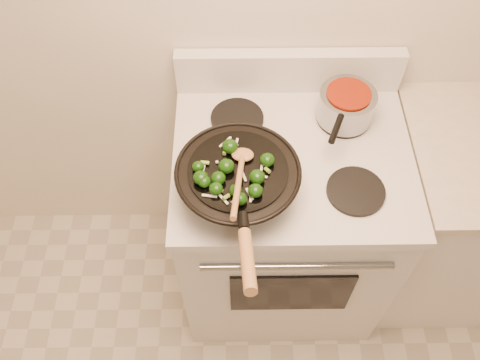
{
  "coord_description": "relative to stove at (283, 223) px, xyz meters",
  "views": [
    {
      "loc": [
        -0.34,
        0.17,
        2.22
      ],
      "look_at": [
        -0.33,
        1.0,
        1.02
      ],
      "focal_mm": 38.0,
      "sensor_mm": 36.0,
      "label": 1
    }
  ],
  "objects": [
    {
      "name": "wok",
      "position": [
        -0.18,
        -0.16,
        0.53
      ],
      "size": [
        0.37,
        0.61,
        0.25
      ],
      "color": "black",
      "rests_on": "stove"
    },
    {
      "name": "wooden_spoon",
      "position": [
        -0.17,
        -0.18,
        0.61
      ],
      "size": [
        0.07,
        0.3,
        0.1
      ],
      "color": "#9D6C3D",
      "rests_on": "wok"
    },
    {
      "name": "stove",
      "position": [
        0.0,
        0.0,
        0.0
      ],
      "size": [
        0.78,
        0.67,
        1.08
      ],
      "color": "silver",
      "rests_on": "ground"
    },
    {
      "name": "saucepan",
      "position": [
        0.18,
        0.15,
        0.52
      ],
      "size": [
        0.19,
        0.29,
        0.11
      ],
      "color": "gray",
      "rests_on": "stove"
    },
    {
      "name": "stirfry",
      "position": [
        -0.2,
        -0.18,
        0.59
      ],
      "size": [
        0.24,
        0.25,
        0.04
      ],
      "color": "#103208",
      "rests_on": "wok"
    }
  ]
}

